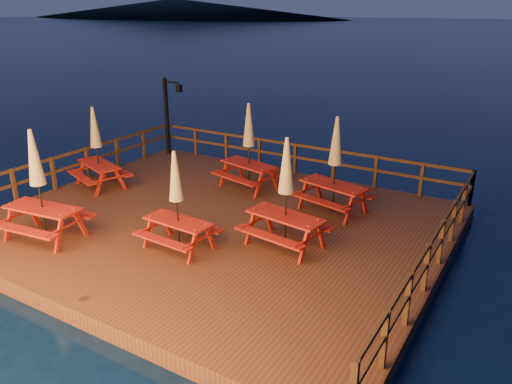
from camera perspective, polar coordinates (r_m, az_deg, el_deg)
ground at (r=14.11m, az=-4.62°, el=-4.75°), size 500.00×500.00×0.00m
deck at (r=14.02m, az=-4.64°, el=-4.01°), size 12.00×10.00×0.40m
deck_piles at (r=14.24m, az=-4.59°, el=-5.84°), size 11.44×9.44×1.40m
railing at (r=15.03m, az=-0.81°, el=1.75°), size 11.80×9.75×1.10m
lamp_post at (r=20.05m, az=-9.86°, el=9.30°), size 0.85×0.18×3.00m
headland_left at (r=261.13m, az=-9.30°, el=20.02°), size 180.00×84.00×9.00m
picnic_table_0 at (r=16.85m, az=-17.76°, el=5.00°), size 2.24×2.04×2.64m
picnic_table_1 at (r=13.44m, az=-23.62°, el=0.89°), size 2.19×1.89×2.86m
picnic_table_2 at (r=15.91m, az=-0.82°, el=5.37°), size 2.27×2.02×2.78m
picnic_table_3 at (r=14.20m, az=9.02°, el=3.24°), size 2.26×2.01×2.79m
picnic_table_4 at (r=12.00m, az=-9.06°, el=-0.83°), size 1.81×1.52×2.48m
picnic_table_5 at (r=11.93m, az=3.44°, el=0.04°), size 2.14×1.85×2.77m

